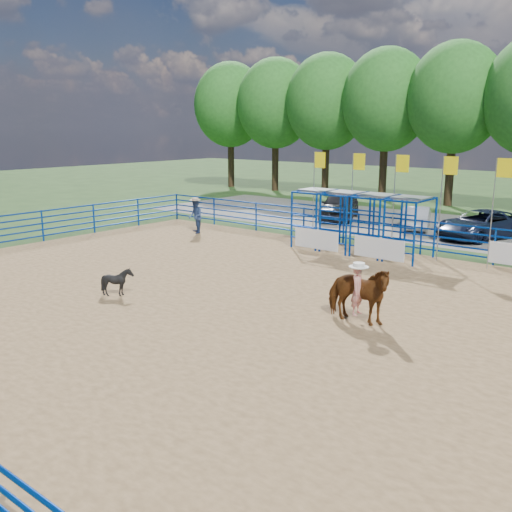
# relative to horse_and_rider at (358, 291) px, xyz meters

# --- Properties ---
(ground) EXTENTS (120.00, 120.00, 0.00)m
(ground) POSITION_rel_horse_and_rider_xyz_m (-2.22, -0.67, -0.92)
(ground) COLOR #2F4F1F
(ground) RESTS_ON ground
(arena_dirt) EXTENTS (30.00, 20.00, 0.02)m
(arena_dirt) POSITION_rel_horse_and_rider_xyz_m (-2.22, -0.67, -0.91)
(arena_dirt) COLOR #99784C
(arena_dirt) RESTS_ON ground
(gravel_strip) EXTENTS (40.00, 10.00, 0.01)m
(gravel_strip) POSITION_rel_horse_and_rider_xyz_m (-2.22, 16.33, -0.92)
(gravel_strip) COLOR slate
(gravel_strip) RESTS_ON ground
(horse_and_rider) EXTENTS (2.02, 1.02, 2.39)m
(horse_and_rider) POSITION_rel_horse_and_rider_xyz_m (0.00, 0.00, 0.00)
(horse_and_rider) COLOR brown
(horse_and_rider) RESTS_ON arena_dirt
(calf) EXTENTS (0.87, 0.79, 0.92)m
(calf) POSITION_rel_horse_and_rider_xyz_m (-7.23, -2.56, -0.44)
(calf) COLOR black
(calf) RESTS_ON arena_dirt
(spectator_cowboy) EXTENTS (1.06, 1.02, 1.78)m
(spectator_cowboy) POSITION_rel_horse_and_rider_xyz_m (-13.18, 6.85, -0.01)
(spectator_cowboy) COLOR navy
(spectator_cowboy) RESTS_ON arena_dirt
(car_a) EXTENTS (3.63, 5.13, 1.62)m
(car_a) POSITION_rel_horse_and_rider_xyz_m (-9.90, 15.42, -0.10)
(car_a) COLOR black
(car_a) RESTS_ON gravel_strip
(car_b) EXTENTS (2.51, 3.96, 1.23)m
(car_b) POSITION_rel_horse_and_rider_xyz_m (-4.99, 15.12, -0.30)
(car_b) COLOR #96999F
(car_b) RESTS_ON gravel_strip
(car_c) EXTENTS (3.78, 5.38, 1.36)m
(car_c) POSITION_rel_horse_and_rider_xyz_m (-1.49, 14.69, -0.23)
(car_c) COLOR black
(car_c) RESTS_ON gravel_strip
(perimeter_fence) EXTENTS (30.10, 20.10, 1.50)m
(perimeter_fence) POSITION_rel_horse_and_rider_xyz_m (-2.22, -0.67, -0.17)
(perimeter_fence) COLOR #07349B
(perimeter_fence) RESTS_ON ground
(chute_assembly) EXTENTS (19.32, 2.41, 4.20)m
(chute_assembly) POSITION_rel_horse_and_rider_xyz_m (-4.12, 8.17, 0.34)
(chute_assembly) COLOR #07349B
(chute_assembly) RESTS_ON ground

